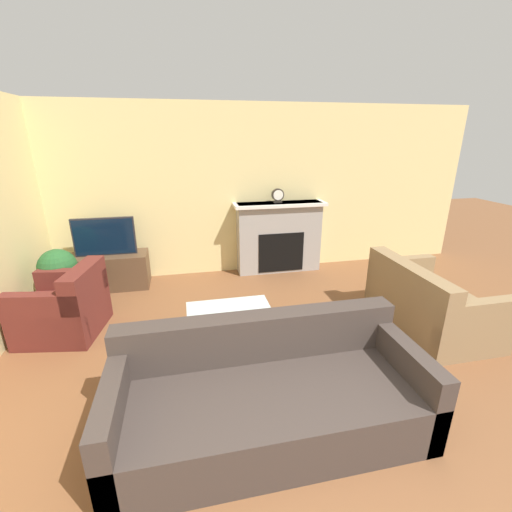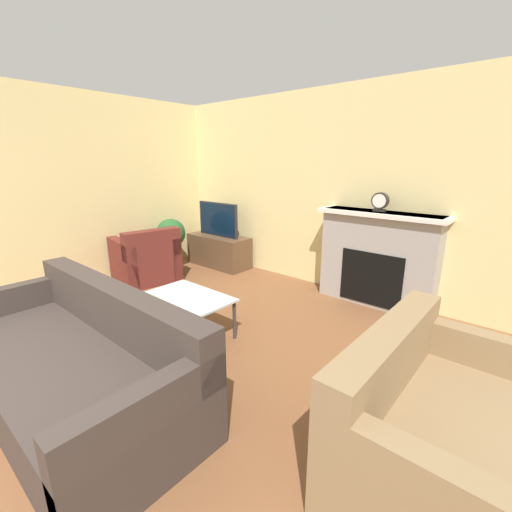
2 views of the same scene
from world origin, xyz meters
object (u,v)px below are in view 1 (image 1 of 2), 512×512
Objects in this scene: couch_sectional at (269,397)px; couch_loveseat at (428,305)px; potted_plant at (59,273)px; tv at (104,237)px; mantel_clock at (278,195)px; armchair_by_window at (65,309)px; coffee_table at (230,316)px.

couch_sectional and couch_loveseat have the same top height.
couch_loveseat is 1.71× the size of potted_plant.
mantel_clock is (2.67, 0.16, 0.49)m from tv.
tv reaches higher than potted_plant.
tv is 3.57m from couch_sectional.
couch_loveseat is at bearing -27.06° from tv.
tv is at bearing 52.66° from potted_plant.
couch_sectional is 1.64× the size of couch_loveseat.
couch_sectional is 2.70m from armchair_by_window.
armchair_by_window is at bearing -102.10° from tv.
potted_plant is 3.71× the size of mantel_clock.
tv is 0.91× the size of armchair_by_window.
couch_loveseat is 6.33× the size of mantel_clock.
mantel_clock is at bearing 73.62° from couch_sectional.
tv is 1.02× the size of potted_plant.
tv is 0.37× the size of couch_sectional.
potted_plant is at bearing -165.96° from mantel_clock.
tv is at bearing -176.55° from mantel_clock.
armchair_by_window is 3.40m from mantel_clock.
armchair_by_window reaches higher than coffee_table.
couch_loveseat is at bearing -1.66° from coffee_table.
armchair_by_window is (-0.27, -1.24, -0.51)m from tv.
armchair_by_window is at bearing 137.04° from couch_sectional.
armchair_by_window is at bearing 79.63° from couch_loveseat.
mantel_clock is (3.14, 0.79, 0.77)m from potted_plant.
tv reaches higher than coffee_table.
armchair_by_window is 1.97m from coffee_table.
couch_sectional is at bearing -106.38° from mantel_clock.
mantel_clock reaches higher than potted_plant.
tv is at bearing 177.44° from armchair_by_window.
mantel_clock reaches higher than couch_sectional.
coffee_table is 1.07× the size of potted_plant.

